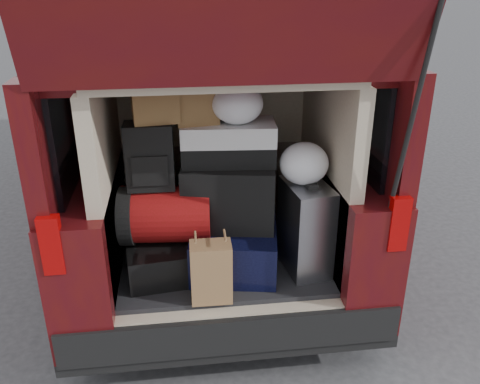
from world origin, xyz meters
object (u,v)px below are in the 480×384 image
(black_hardshell, at_px, (159,255))
(silver_roller, at_px, (306,227))
(kraft_bag, at_px, (211,272))
(backpack, at_px, (150,156))
(black_soft_case, at_px, (229,195))
(navy_hardshell, at_px, (235,244))
(twotone_duffel, at_px, (228,143))
(red_duffel, at_px, (166,214))

(black_hardshell, height_order, silver_roller, silver_roller)
(kraft_bag, height_order, backpack, backpack)
(black_hardshell, height_order, black_soft_case, black_soft_case)
(navy_hardshell, bearing_deg, twotone_duffel, 123.46)
(silver_roller, height_order, twotone_duffel, twotone_duffel)
(black_hardshell, relative_size, black_soft_case, 0.96)
(black_hardshell, distance_m, kraft_bag, 0.45)
(black_hardshell, bearing_deg, navy_hardshell, -4.84)
(black_soft_case, distance_m, twotone_duffel, 0.31)
(kraft_bag, xyz_separation_m, black_soft_case, (0.14, 0.36, 0.28))
(kraft_bag, bearing_deg, navy_hardshell, 64.86)
(black_soft_case, bearing_deg, red_duffel, -166.58)
(backpack, bearing_deg, black_soft_case, 3.09)
(red_duffel, bearing_deg, navy_hardshell, 6.24)
(black_hardshell, xyz_separation_m, backpack, (-0.01, 0.02, 0.62))
(kraft_bag, bearing_deg, black_hardshell, 132.19)
(black_hardshell, bearing_deg, silver_roller, -12.33)
(red_duffel, bearing_deg, silver_roller, -1.54)
(kraft_bag, bearing_deg, silver_roller, 24.17)
(kraft_bag, xyz_separation_m, backpack, (-0.30, 0.35, 0.55))
(navy_hardshell, xyz_separation_m, black_soft_case, (-0.03, 0.02, 0.32))
(red_duffel, bearing_deg, black_hardshell, -169.92)
(backpack, bearing_deg, twotone_duffel, 9.24)
(silver_roller, distance_m, black_soft_case, 0.49)
(navy_hardshell, relative_size, twotone_duffel, 1.14)
(black_hardshell, height_order, navy_hardshell, navy_hardshell)
(backpack, height_order, twotone_duffel, backpack)
(navy_hardshell, bearing_deg, silver_roller, -4.17)
(black_hardshell, xyz_separation_m, black_soft_case, (0.43, 0.03, 0.35))
(black_soft_case, distance_m, backpack, 0.51)
(black_hardshell, relative_size, navy_hardshell, 0.84)
(red_duffel, height_order, black_soft_case, black_soft_case)
(navy_hardshell, bearing_deg, kraft_bag, -106.42)
(black_hardshell, bearing_deg, red_duffel, -1.49)
(silver_roller, relative_size, twotone_duffel, 1.03)
(black_hardshell, distance_m, silver_roller, 0.89)
(silver_roller, height_order, kraft_bag, silver_roller)
(kraft_bag, bearing_deg, twotone_duffel, 71.98)
(red_duffel, height_order, twotone_duffel, twotone_duffel)
(black_soft_case, relative_size, backpack, 1.41)
(black_hardshell, relative_size, twotone_duffel, 0.96)
(navy_hardshell, bearing_deg, black_soft_case, 163.07)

